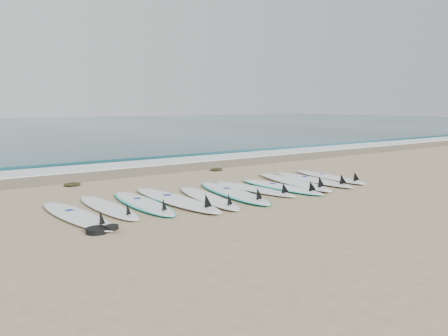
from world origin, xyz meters
TOP-DOWN VIEW (x-y plane):
  - ground at (0.00, 0.00)m, footprint 120.00×120.00m
  - ocean at (0.00, 32.50)m, footprint 120.00×55.00m
  - wet_sand_band at (0.00, 4.10)m, footprint 120.00×1.80m
  - foam_band at (0.00, 5.50)m, footprint 120.00×1.40m
  - wave_crest at (0.00, 7.00)m, footprint 120.00×1.00m
  - surfboard_0 at (-3.28, -0.18)m, footprint 0.86×2.65m
  - surfboard_1 at (-2.63, 0.10)m, footprint 0.61×2.40m
  - surfboard_2 at (-1.95, 0.10)m, footprint 0.64×2.54m
  - surfboard_3 at (-1.32, -0.08)m, footprint 0.80×2.95m
  - surfboard_4 at (-0.69, -0.25)m, footprint 0.82×2.57m
  - surfboard_5 at (0.03, -0.10)m, footprint 0.97×2.82m
  - surfboard_6 at (0.68, -0.04)m, footprint 0.85×2.46m
  - surfboard_7 at (1.35, -0.16)m, footprint 0.81×2.49m
  - surfboard_8 at (1.98, 0.09)m, footprint 0.98×2.90m
  - surfboard_9 at (2.60, 0.04)m, footprint 0.63×2.66m
  - surfboard_10 at (3.28, 0.11)m, footprint 0.72×2.54m
  - seaweed_near at (-2.50, 2.91)m, footprint 0.40×0.31m
  - seaweed_far at (1.64, 2.98)m, footprint 0.39×0.31m
  - leash_coil at (-3.24, -1.21)m, footprint 0.46×0.36m

SIDE VIEW (x-z plane):
  - ground at x=0.00m, z-range 0.00..0.00m
  - wet_sand_band at x=0.00m, z-range 0.00..0.01m
  - ocean at x=0.00m, z-range 0.00..0.03m
  - foam_band at x=0.00m, z-range 0.00..0.04m
  - seaweed_far at x=1.64m, z-range 0.00..0.08m
  - seaweed_near at x=-2.50m, z-range 0.00..0.08m
  - surfboard_7 at x=1.35m, z-range -0.11..0.20m
  - surfboard_2 at x=-1.95m, z-range -0.11..0.21m
  - leash_coil at x=-3.24m, z-range -0.01..0.10m
  - wave_crest at x=0.00m, z-range 0.00..0.10m
  - surfboard_5 at x=0.03m, z-range -0.12..0.23m
  - surfboard_1 at x=-2.63m, z-range -0.10..0.20m
  - surfboard_6 at x=0.68m, z-range -0.10..0.21m
  - surfboard_10 at x=3.28m, z-range -0.10..0.22m
  - surfboard_4 at x=-0.69m, z-range -0.11..0.22m
  - surfboard_0 at x=-3.28m, z-range -0.11..0.22m
  - surfboard_9 at x=2.60m, z-range -0.11..0.23m
  - surfboard_8 at x=1.98m, z-range -0.12..0.24m
  - surfboard_3 at x=-1.32m, z-range -0.12..0.25m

